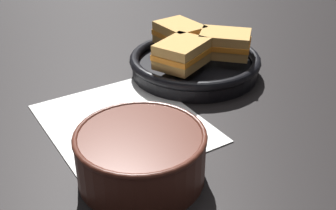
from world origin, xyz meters
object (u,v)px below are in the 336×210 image
spoon (123,135)px  sandwich_near_right (180,35)px  sandwich_near_left (225,43)px  sandwich_far_left (182,54)px  soup_bowl (141,153)px  skillet (195,64)px

spoon → sandwich_near_right: (-0.15, 0.26, 0.06)m
sandwich_near_left → sandwich_near_right: size_ratio=1.17×
spoon → sandwich_far_left: 0.22m
spoon → sandwich_near_right: 0.31m
spoon → sandwich_near_left: sandwich_near_left is taller
soup_bowl → sandwich_near_right: size_ratio=1.65×
skillet → sandwich_far_left: sandwich_far_left is taller
sandwich_near_left → sandwich_far_left: same height
soup_bowl → sandwich_near_left: size_ratio=1.41×
sandwich_near_left → sandwich_far_left: 0.10m
soup_bowl → sandwich_far_left: bearing=125.5°
spoon → skillet: 0.27m
sandwich_near_right → soup_bowl: bearing=-51.0°
soup_bowl → sandwich_near_right: sandwich_near_right is taller
sandwich_near_right → sandwich_far_left: 0.10m
sandwich_near_right → spoon: bearing=-60.0°
sandwich_near_left → sandwich_near_right: same height
spoon → skillet: bearing=145.6°
soup_bowl → spoon: bearing=158.4°
skillet → sandwich_far_left: size_ratio=2.30×
skillet → sandwich_near_left: (0.04, 0.04, 0.04)m
sandwich_far_left → soup_bowl: bearing=-54.5°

